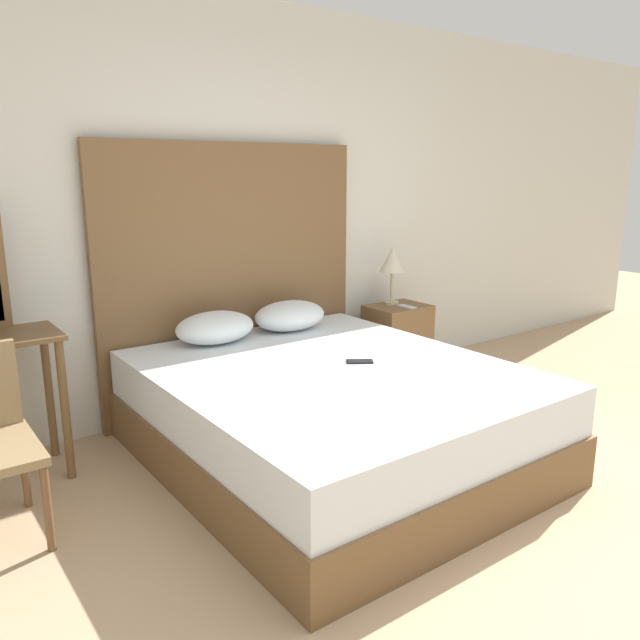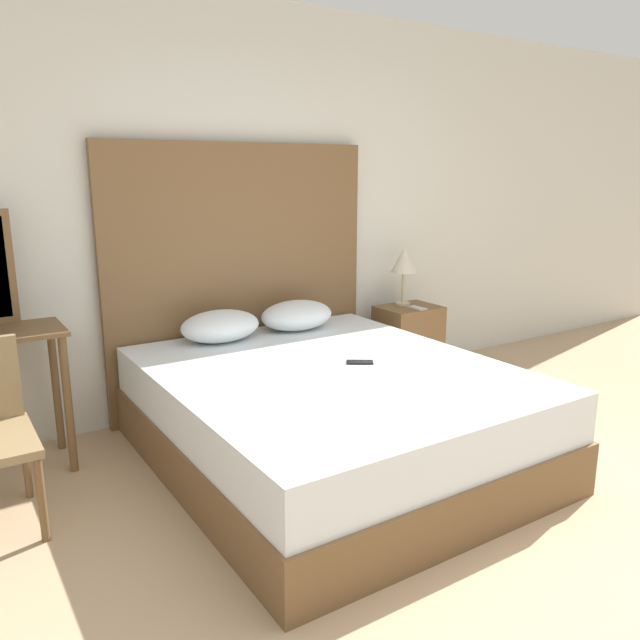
{
  "view_description": "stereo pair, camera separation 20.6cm",
  "coord_description": "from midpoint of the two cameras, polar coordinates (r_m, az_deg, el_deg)",
  "views": [
    {
      "loc": [
        -2.09,
        -1.08,
        1.6
      ],
      "look_at": [
        -0.1,
        1.64,
        0.8
      ],
      "focal_mm": 35.0,
      "sensor_mm": 36.0,
      "label": 1
    },
    {
      "loc": [
        -1.92,
        -1.2,
        1.6
      ],
      "look_at": [
        -0.1,
        1.64,
        0.8
      ],
      "focal_mm": 35.0,
      "sensor_mm": 36.0,
      "label": 2
    }
  ],
  "objects": [
    {
      "name": "nightstand",
      "position": [
        4.89,
        9.23,
        -2.21
      ],
      "size": [
        0.45,
        0.36,
        0.6
      ],
      "color": "brown",
      "rests_on": "ground_plane"
    },
    {
      "name": "wall_back",
      "position": [
        4.34,
        -5.23,
        10.04
      ],
      "size": [
        10.0,
        0.06,
        2.7
      ],
      "color": "silver",
      "rests_on": "ground_plane"
    },
    {
      "name": "phone_on_nightstand",
      "position": [
        4.76,
        10.12,
        1.09
      ],
      "size": [
        0.07,
        0.15,
        0.01
      ],
      "color": "#B7B7BC",
      "rests_on": "nightstand"
    },
    {
      "name": "bed",
      "position": [
        3.55,
        2.63,
        -8.65
      ],
      "size": [
        1.81,
        2.13,
        0.55
      ],
      "color": "brown",
      "rests_on": "ground_plane"
    },
    {
      "name": "headboard",
      "position": [
        4.28,
        -5.78,
        3.85
      ],
      "size": [
        1.9,
        0.05,
        1.79
      ],
      "color": "brown",
      "rests_on": "ground_plane"
    },
    {
      "name": "ground_plane",
      "position": [
        2.81,
        24.45,
        -22.67
      ],
      "size": [
        16.0,
        16.0,
        0.0
      ],
      "primitive_type": "plane",
      "color": "tan"
    },
    {
      "name": "table_lamp",
      "position": [
        4.81,
        8.91,
        5.27
      ],
      "size": [
        0.2,
        0.2,
        0.45
      ],
      "color": "tan",
      "rests_on": "nightstand"
    },
    {
      "name": "pillow_left",
      "position": [
        3.99,
        -7.64,
        -0.56
      ],
      "size": [
        0.51,
        0.36,
        0.2
      ],
      "color": "silver",
      "rests_on": "bed"
    },
    {
      "name": "pillow_right",
      "position": [
        4.25,
        -0.75,
        0.43
      ],
      "size": [
        0.51,
        0.36,
        0.2
      ],
      "color": "silver",
      "rests_on": "bed"
    },
    {
      "name": "phone_on_bed",
      "position": [
        3.55,
        5.34,
        -3.87
      ],
      "size": [
        0.16,
        0.14,
        0.01
      ],
      "color": "black",
      "rests_on": "bed"
    }
  ]
}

